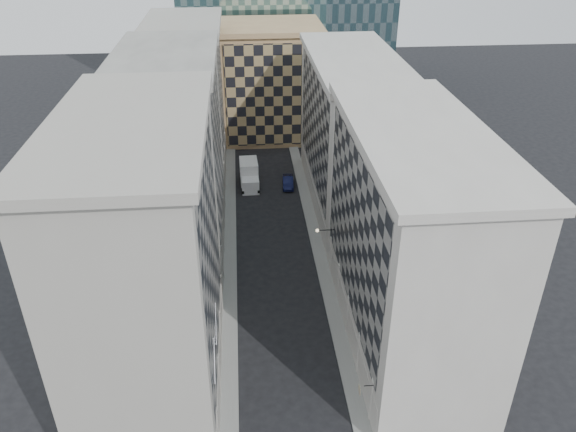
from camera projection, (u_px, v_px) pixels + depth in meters
sidewalk_west at (230, 252)px, 66.37m from camera, size 1.50×100.00×0.15m
sidewalk_east at (318, 248)px, 67.16m from camera, size 1.50×100.00×0.15m
bldg_left_a at (149, 264)px, 43.68m from camera, size 10.80×22.80×23.70m
bldg_left_b at (175, 156)px, 62.95m from camera, size 10.80×22.80×22.70m
bldg_left_c at (188, 99)px, 82.22m from camera, size 10.80×22.80×21.70m
bldg_right_a at (407, 240)px, 49.52m from camera, size 10.80×26.80×20.70m
bldg_right_b at (351, 133)px, 73.10m from camera, size 10.80×28.80×19.70m
tan_block at (271, 81)px, 95.02m from camera, size 16.80×14.80×18.80m
flagpoles_left at (215, 341)px, 41.63m from camera, size 0.10×6.33×2.33m
bracket_lamp at (319, 230)px, 58.86m from camera, size 1.98×0.36×0.36m
box_truck at (249, 175)px, 81.24m from camera, size 2.74×6.34×3.44m
dark_car at (288, 182)px, 81.17m from camera, size 1.78×4.45×1.44m
shop_sign at (360, 389)px, 43.02m from camera, size 1.10×0.65×0.73m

